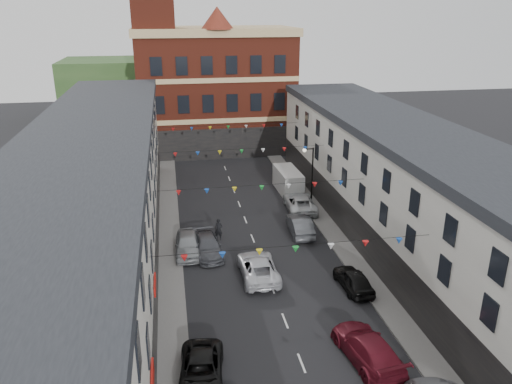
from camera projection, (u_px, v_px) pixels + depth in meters
ground at (272, 288)px, 34.70m from camera, size 160.00×160.00×0.00m
pavement_left at (171, 281)px, 35.39m from camera, size 1.80×64.00×0.15m
pavement_right at (356, 265)px, 37.64m from camera, size 1.80×64.00×0.15m
terrace_left at (89, 223)px, 31.85m from camera, size 8.40×56.00×10.70m
terrace_right at (430, 207)px, 35.86m from camera, size 8.40×56.00×9.70m
civic_building at (215, 89)px, 66.94m from camera, size 20.60×13.30×18.50m
clock_tower at (155, 37)px, 60.63m from camera, size 5.60×5.60×30.00m
distant_hill at (180, 87)px, 89.59m from camera, size 40.00×14.00×10.00m
street_lamp at (310, 169)px, 47.35m from camera, size 1.10×0.36×6.00m
car_left_c at (201, 371)px, 25.71m from camera, size 2.79×5.13×1.37m
car_left_d at (208, 246)px, 39.17m from camera, size 2.42×5.06×1.42m
car_left_e at (188, 244)px, 39.27m from camera, size 2.11×4.89×1.65m
car_right_c at (368, 348)px, 27.26m from camera, size 3.01×5.85×1.62m
car_right_d at (353, 280)px, 34.31m from camera, size 1.92×4.32×1.44m
car_right_e at (300, 225)px, 42.70m from camera, size 1.95×4.94×1.60m
car_right_f at (300, 203)px, 47.72m from camera, size 3.06×5.91×1.59m
moving_car at (258, 267)px, 35.87m from camera, size 2.56×5.54×1.54m
white_van at (288, 181)px, 52.48m from camera, size 2.23×5.44×2.38m
pedestrian at (219, 229)px, 41.60m from camera, size 0.79×0.65×1.87m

